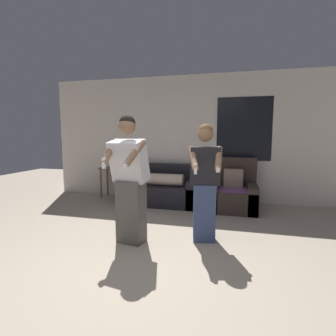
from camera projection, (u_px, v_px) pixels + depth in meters
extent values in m
plane|color=tan|center=(131.00, 272.00, 2.74)|extent=(14.00, 14.00, 0.00)
cube|color=silver|center=(187.00, 139.00, 5.74)|extent=(6.30, 0.06, 2.70)
cube|color=black|center=(244.00, 129.00, 5.39)|extent=(1.10, 0.01, 1.30)
cube|color=black|center=(162.00, 194.00, 5.49)|extent=(1.71, 0.88, 0.41)
cube|color=black|center=(166.00, 173.00, 5.76)|extent=(1.71, 0.22, 0.40)
cube|color=black|center=(130.00, 189.00, 5.66)|extent=(0.28, 0.88, 0.55)
cube|color=black|center=(196.00, 192.00, 5.31)|extent=(0.28, 0.88, 0.55)
cylinder|color=#CCB299|center=(161.00, 179.00, 5.34)|extent=(0.94, 0.24, 0.24)
cube|color=#332823|center=(233.00, 199.00, 5.05)|extent=(0.89, 0.90, 0.41)
cube|color=#332823|center=(234.00, 171.00, 5.32)|extent=(0.89, 0.20, 0.58)
cube|color=#332823|center=(214.00, 195.00, 5.13)|extent=(0.18, 0.90, 0.51)
cube|color=#332823|center=(252.00, 198.00, 4.95)|extent=(0.18, 0.90, 0.51)
cube|color=#704275|center=(233.00, 189.00, 4.98)|extent=(0.75, 0.72, 0.01)
cube|color=#7A6656|center=(233.00, 178.00, 5.06)|extent=(0.36, 0.14, 0.36)
cube|color=brown|center=(113.00, 168.00, 5.98)|extent=(0.56, 0.40, 0.04)
cylinder|color=brown|center=(101.00, 184.00, 5.93)|extent=(0.04, 0.04, 0.66)
cylinder|color=brown|center=(120.00, 185.00, 5.81)|extent=(0.04, 0.04, 0.66)
cylinder|color=brown|center=(108.00, 181.00, 6.24)|extent=(0.04, 0.04, 0.66)
cylinder|color=brown|center=(126.00, 182.00, 6.12)|extent=(0.04, 0.04, 0.66)
cube|color=beige|center=(107.00, 164.00, 5.98)|extent=(0.10, 0.02, 0.17)
cube|color=beige|center=(113.00, 165.00, 5.97)|extent=(0.13, 0.02, 0.15)
cube|color=beige|center=(119.00, 165.00, 5.96)|extent=(0.16, 0.02, 0.13)
cube|color=#56514C|center=(131.00, 212.00, 3.48)|extent=(0.38, 0.30, 0.83)
cube|color=silver|center=(129.00, 161.00, 3.36)|extent=(0.51, 0.42, 0.57)
sphere|color=brown|center=(127.00, 126.00, 3.29)|extent=(0.22, 0.22, 0.22)
sphere|color=black|center=(127.00, 123.00, 3.29)|extent=(0.21, 0.21, 0.21)
cylinder|color=brown|center=(109.00, 152.00, 3.29)|extent=(0.08, 0.35, 0.32)
cube|color=white|center=(104.00, 163.00, 3.16)|extent=(0.04, 0.04, 0.13)
cylinder|color=brown|center=(135.00, 153.00, 3.14)|extent=(0.20, 0.36, 0.32)
cube|color=white|center=(126.00, 165.00, 3.03)|extent=(0.05, 0.04, 0.08)
cube|color=#384770|center=(204.00, 212.00, 3.55)|extent=(0.33, 0.29, 0.78)
cube|color=black|center=(205.00, 165.00, 3.46)|extent=(0.42, 0.30, 0.51)
sphere|color=brown|center=(206.00, 134.00, 3.41)|extent=(0.21, 0.21, 0.21)
sphere|color=brown|center=(206.00, 131.00, 3.41)|extent=(0.20, 0.20, 0.20)
cylinder|color=brown|center=(193.00, 158.00, 3.31)|extent=(0.19, 0.36, 0.30)
cube|color=white|center=(195.00, 169.00, 3.18)|extent=(0.04, 0.04, 0.13)
cylinder|color=brown|center=(219.00, 158.00, 3.29)|extent=(0.09, 0.35, 0.30)
cube|color=white|center=(218.00, 169.00, 3.16)|extent=(0.05, 0.04, 0.08)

